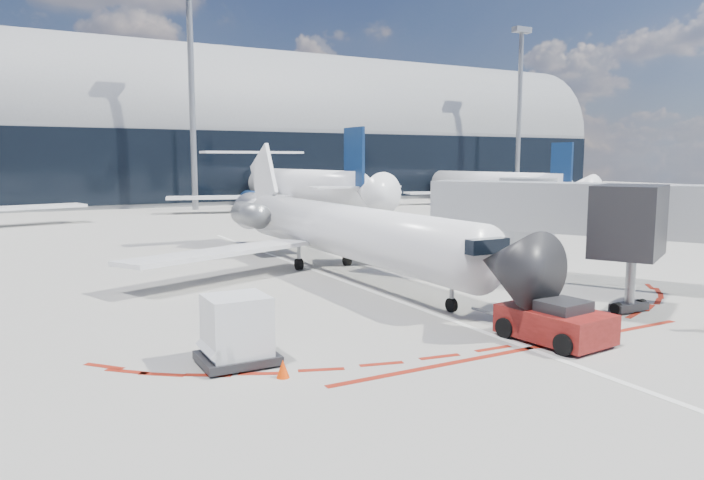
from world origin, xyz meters
TOP-DOWN VIEW (x-y plane):
  - ground at (0.00, 0.00)m, footprint 260.00×260.00m
  - apron_centerline at (0.00, 2.00)m, footprint 0.25×40.00m
  - apron_stop_bar at (0.00, -11.50)m, footprint 14.00×0.25m
  - terminal_building at (0.00, 64.97)m, footprint 150.00×24.15m
  - jet_bridge at (9.79, -3.01)m, footprint 10.03×15.20m
  - light_mast_centre at (5.00, 48.00)m, footprint 0.70×0.70m
  - light_mast_east at (55.00, 48.00)m, footprint 0.70×0.70m
  - regional_jet at (0.79, 3.47)m, footprint 22.31×27.51m
  - pushback_tug at (1.31, -11.28)m, footprint 2.58×5.42m
  - uld_container at (-8.42, -8.64)m, footprint 2.13×1.81m
  - safety_cone_left at (-7.70, -10.31)m, footprint 0.36×0.36m
  - bg_airliner_1 at (15.16, 42.28)m, footprint 34.37×36.40m
  - bg_airliner_2 at (44.07, 41.82)m, footprint 30.39×32.18m

SIDE VIEW (x-z plane):
  - ground at x=0.00m, z-range 0.00..0.00m
  - apron_centerline at x=0.00m, z-range 0.00..0.01m
  - apron_stop_bar at x=0.00m, z-range 0.00..0.01m
  - safety_cone_left at x=-7.70m, z-range 0.00..0.50m
  - pushback_tug at x=1.31m, z-range -0.08..1.30m
  - uld_container at x=-8.42m, z-range -0.01..1.99m
  - regional_jet at x=0.79m, z-range -1.14..5.75m
  - jet_bridge at x=9.79m, z-range 0.56..5.46m
  - bg_airliner_2 at x=44.07m, z-range 0.00..9.83m
  - bg_airliner_1 at x=15.16m, z-range 0.00..11.12m
  - terminal_building at x=0.00m, z-range -3.48..20.52m
  - light_mast_centre at x=5.00m, z-range 0.00..25.00m
  - light_mast_east at x=55.00m, z-range 0.00..25.00m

